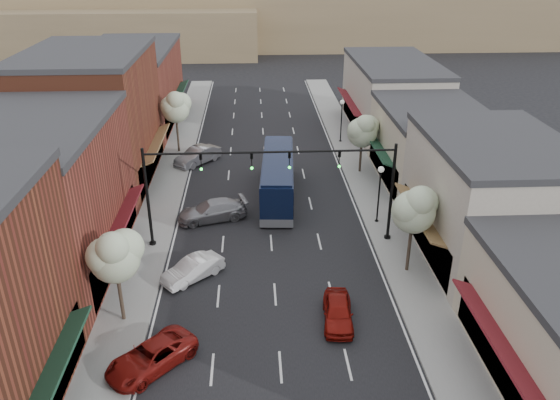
{
  "coord_description": "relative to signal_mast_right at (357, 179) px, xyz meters",
  "views": [
    {
      "loc": [
        -1.08,
        -24.31,
        18.72
      ],
      "look_at": [
        0.71,
        10.15,
        2.2
      ],
      "focal_mm": 35.0,
      "sensor_mm": 36.0,
      "label": 1
    }
  ],
  "objects": [
    {
      "name": "tree_left_far",
      "position": [
        -13.87,
        17.95,
        -0.02
      ],
      "size": [
        2.85,
        2.65,
        6.13
      ],
      "color": "#47382B",
      "rests_on": "ground"
    },
    {
      "name": "tree_right_far",
      "position": [
        2.73,
        11.95,
        -0.63
      ],
      "size": [
        2.85,
        2.65,
        5.43
      ],
      "color": "#47382B",
      "rests_on": "ground"
    },
    {
      "name": "tree_right_near",
      "position": [
        2.73,
        -4.05,
        -0.17
      ],
      "size": [
        2.85,
        2.65,
        5.95
      ],
      "color": "#47382B",
      "rests_on": "ground"
    },
    {
      "name": "red_hatchback",
      "position": [
        -2.35,
        -8.68,
        -3.96
      ],
      "size": [
        1.91,
        4.0,
        1.32
      ],
      "primitive_type": "imported",
      "rotation": [
        0.0,
        0.0,
        -0.09
      ],
      "color": "maroon",
      "rests_on": "ground"
    },
    {
      "name": "ground",
      "position": [
        -5.62,
        -8.0,
        -4.62
      ],
      "size": [
        160.0,
        160.0,
        0.0
      ],
      "primitive_type": "plane",
      "color": "black",
      "rests_on": "ground"
    },
    {
      "name": "parked_car_a",
      "position": [
        -11.82,
        -11.67,
        -3.99
      ],
      "size": [
        4.7,
        4.76,
        1.27
      ],
      "primitive_type": "imported",
      "rotation": [
        0.0,
        0.0,
        -0.77
      ],
      "color": "maroon",
      "rests_on": "ground"
    },
    {
      "name": "parked_car_c",
      "position": [
        -9.82,
        3.66,
        -3.88
      ],
      "size": [
        5.47,
        3.37,
        1.48
      ],
      "primitive_type": "imported",
      "rotation": [
        0.0,
        0.0,
        -1.3
      ],
      "color": "#939297",
      "rests_on": "ground"
    },
    {
      "name": "coach_bus",
      "position": [
        -4.82,
        7.29,
        -2.86
      ],
      "size": [
        3.11,
        11.13,
        3.37
      ],
      "rotation": [
        0.0,
        0.0,
        -0.07
      ],
      "color": "black",
      "rests_on": "ground"
    },
    {
      "name": "curb_left",
      "position": [
        -12.62,
        10.5,
        -4.55
      ],
      "size": [
        0.25,
        73.0,
        0.17
      ],
      "primitive_type": "cube",
      "color": "gray",
      "rests_on": "ground"
    },
    {
      "name": "parked_car_b",
      "position": [
        -10.53,
        -4.08,
        -3.97
      ],
      "size": [
        3.91,
        3.66,
        1.31
      ],
      "primitive_type": "imported",
      "rotation": [
        0.0,
        0.0,
        -0.85
      ],
      "color": "white",
      "rests_on": "ground"
    },
    {
      "name": "bldg_left_midfar",
      "position": [
        -19.86,
        12.0,
        0.78
      ],
      "size": [
        10.14,
        14.1,
        10.9
      ],
      "color": "brown",
      "rests_on": "ground"
    },
    {
      "name": "sidewalk_left",
      "position": [
        -14.02,
        10.5,
        -4.55
      ],
      "size": [
        2.8,
        73.0,
        0.15
      ],
      "primitive_type": "cube",
      "color": "gray",
      "rests_on": "ground"
    },
    {
      "name": "signal_mast_right",
      "position": [
        0.0,
        0.0,
        0.0
      ],
      "size": [
        8.22,
        0.46,
        7.0
      ],
      "color": "black",
      "rests_on": "ground"
    },
    {
      "name": "bldg_right_midfar",
      "position": [
        8.08,
        10.0,
        -1.46
      ],
      "size": [
        9.14,
        12.1,
        6.4
      ],
      "color": "#B9AC93",
      "rests_on": "ground"
    },
    {
      "name": "hill_far",
      "position": [
        -5.62,
        82.0,
        1.38
      ],
      "size": [
        120.0,
        30.0,
        12.0
      ],
      "primitive_type": "cube",
      "color": "#7A6647",
      "rests_on": "ground"
    },
    {
      "name": "signal_mast_left",
      "position": [
        -11.24,
        0.0,
        0.0
      ],
      "size": [
        8.22,
        0.46,
        7.0
      ],
      "color": "black",
      "rests_on": "ground"
    },
    {
      "name": "parked_car_e",
      "position": [
        -11.82,
        14.96,
        -3.85
      ],
      "size": [
        4.32,
        4.63,
        1.55
      ],
      "primitive_type": "imported",
      "rotation": [
        0.0,
        0.0,
        -0.71
      ],
      "color": "#A7A7AC",
      "rests_on": "ground"
    },
    {
      "name": "sidewalk_right",
      "position": [
        2.78,
        10.5,
        -4.55
      ],
      "size": [
        2.8,
        73.0,
        0.15
      ],
      "primitive_type": "cube",
      "color": "gray",
      "rests_on": "ground"
    },
    {
      "name": "tree_left_near",
      "position": [
        -13.87,
        -8.05,
        -0.4
      ],
      "size": [
        2.85,
        2.65,
        5.69
      ],
      "color": "#47382B",
      "rests_on": "ground"
    },
    {
      "name": "bldg_left_midnear",
      "position": [
        -19.85,
        -2.0,
        0.03
      ],
      "size": [
        10.14,
        14.1,
        9.4
      ],
      "color": "brown",
      "rests_on": "ground"
    },
    {
      "name": "lamp_post_far",
      "position": [
        2.18,
        20.0,
        -1.62
      ],
      "size": [
        0.44,
        0.44,
        4.44
      ],
      "color": "black",
      "rests_on": "ground"
    },
    {
      "name": "lamp_post_near",
      "position": [
        2.18,
        2.5,
        -1.62
      ],
      "size": [
        0.44,
        0.44,
        4.44
      ],
      "color": "black",
      "rests_on": "ground"
    },
    {
      "name": "bldg_left_far",
      "position": [
        -19.84,
        28.0,
        -0.46
      ],
      "size": [
        10.14,
        18.1,
        8.4
      ],
      "color": "brown",
      "rests_on": "ground"
    },
    {
      "name": "hill_near",
      "position": [
        -30.62,
        70.0,
        -0.62
      ],
      "size": [
        50.0,
        20.0,
        8.0
      ],
      "primitive_type": "cube",
      "color": "#7A6647",
      "rests_on": "ground"
    },
    {
      "name": "bldg_right_far",
      "position": [
        8.09,
        24.0,
        -0.96
      ],
      "size": [
        9.14,
        16.1,
        7.4
      ],
      "color": "#ADA494",
      "rests_on": "ground"
    },
    {
      "name": "curb_right",
      "position": [
        1.38,
        10.5,
        -4.55
      ],
      "size": [
        0.25,
        73.0,
        0.17
      ],
      "primitive_type": "cube",
      "color": "gray",
      "rests_on": "ground"
    },
    {
      "name": "bldg_right_midnear",
      "position": [
        8.1,
        -2.0,
        -0.72
      ],
      "size": [
        9.14,
        12.1,
        7.9
      ],
      "color": "#ADA494",
      "rests_on": "ground"
    }
  ]
}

